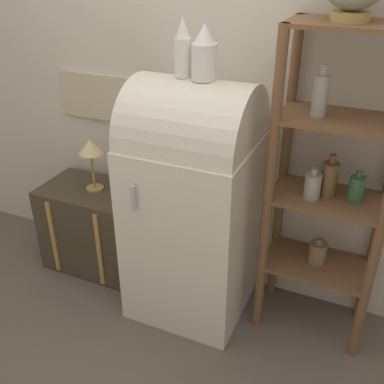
% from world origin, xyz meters
% --- Properties ---
extents(ground_plane, '(12.00, 12.00, 0.00)m').
position_xyz_m(ground_plane, '(0.00, 0.00, 0.00)').
color(ground_plane, '#60564C').
extents(wall_back, '(7.00, 0.09, 2.70)m').
position_xyz_m(wall_back, '(-0.01, 0.57, 1.35)').
color(wall_back, beige).
rests_on(wall_back, ground_plane).
extents(refrigerator, '(0.64, 0.66, 1.39)m').
position_xyz_m(refrigerator, '(-0.00, 0.23, 0.72)').
color(refrigerator, silver).
rests_on(refrigerator, ground_plane).
extents(suitcase_trunk, '(0.64, 0.42, 0.58)m').
position_xyz_m(suitcase_trunk, '(-0.75, 0.30, 0.29)').
color(suitcase_trunk, '#423828').
rests_on(suitcase_trunk, ground_plane).
extents(shelf_unit, '(0.59, 0.37, 1.68)m').
position_xyz_m(shelf_unit, '(0.69, 0.35, 0.93)').
color(shelf_unit, brown).
rests_on(shelf_unit, ground_plane).
extents(vase_left, '(0.08, 0.08, 0.28)m').
position_xyz_m(vase_left, '(-0.06, 0.25, 1.52)').
color(vase_left, white).
rests_on(vase_left, refrigerator).
extents(vase_center, '(0.12, 0.12, 0.26)m').
position_xyz_m(vase_center, '(0.05, 0.24, 1.51)').
color(vase_center, white).
rests_on(vase_center, refrigerator).
extents(desk_lamp, '(0.15, 0.15, 0.34)m').
position_xyz_m(desk_lamp, '(-0.72, 0.31, 0.85)').
color(desk_lamp, '#AD8942').
rests_on(desk_lamp, suitcase_trunk).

